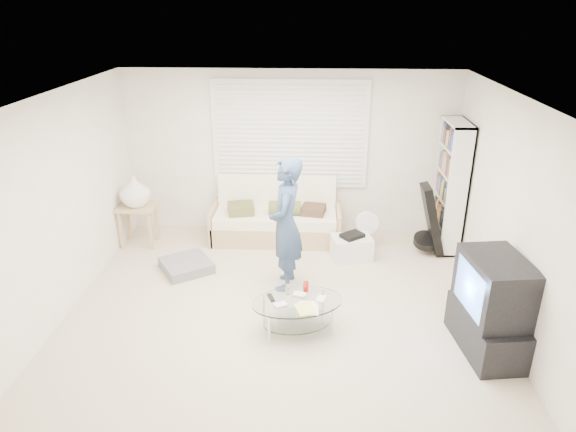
# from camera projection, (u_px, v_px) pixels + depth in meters

# --- Properties ---
(ground) EXTENTS (5.00, 5.00, 0.00)m
(ground) POSITION_uv_depth(u_px,v_px,m) (281.00, 305.00, 6.21)
(ground) COLOR beige
(ground) RESTS_ON ground
(room_shell) EXTENTS (5.02, 4.52, 2.51)m
(room_shell) POSITION_uv_depth(u_px,v_px,m) (283.00, 164.00, 6.01)
(room_shell) COLOR silver
(room_shell) RESTS_ON ground
(window_blinds) EXTENTS (2.32, 0.08, 1.62)m
(window_blinds) POSITION_uv_depth(u_px,v_px,m) (290.00, 135.00, 7.63)
(window_blinds) COLOR silver
(window_blinds) RESTS_ON ground
(futon_sofa) EXTENTS (1.94, 0.78, 0.95)m
(futon_sofa) POSITION_uv_depth(u_px,v_px,m) (276.00, 220.00, 7.81)
(futon_sofa) COLOR tan
(futon_sofa) RESTS_ON ground
(grey_floor_pillow) EXTENTS (0.84, 0.84, 0.14)m
(grey_floor_pillow) POSITION_uv_depth(u_px,v_px,m) (186.00, 265.00, 6.98)
(grey_floor_pillow) COLOR slate
(grey_floor_pillow) RESTS_ON ground
(side_table) EXTENTS (0.55, 0.44, 1.08)m
(side_table) POSITION_uv_depth(u_px,v_px,m) (135.00, 194.00, 7.44)
(side_table) COLOR tan
(side_table) RESTS_ON ground
(bookshelf) EXTENTS (0.30, 0.79, 1.88)m
(bookshelf) POSITION_uv_depth(u_px,v_px,m) (450.00, 186.00, 7.34)
(bookshelf) COLOR white
(bookshelf) RESTS_ON ground
(guitar_case) EXTENTS (0.41, 0.38, 1.02)m
(guitar_case) POSITION_uv_depth(u_px,v_px,m) (430.00, 224.00, 7.30)
(guitar_case) COLOR black
(guitar_case) RESTS_ON ground
(floor_fan) EXTENTS (0.35, 0.23, 0.58)m
(floor_fan) POSITION_uv_depth(u_px,v_px,m) (367.00, 226.00, 7.52)
(floor_fan) COLOR white
(floor_fan) RESTS_ON ground
(storage_bin) EXTENTS (0.61, 0.49, 0.38)m
(storage_bin) POSITION_uv_depth(u_px,v_px,m) (352.00, 247.00, 7.26)
(storage_bin) COLOR white
(storage_bin) RESTS_ON ground
(tv_unit) EXTENTS (0.65, 1.03, 1.06)m
(tv_unit) POSITION_uv_depth(u_px,v_px,m) (491.00, 307.00, 5.23)
(tv_unit) COLOR black
(tv_unit) RESTS_ON ground
(coffee_table) EXTENTS (1.13, 0.86, 0.49)m
(coffee_table) POSITION_uv_depth(u_px,v_px,m) (298.00, 307.00, 5.62)
(coffee_table) COLOR silver
(coffee_table) RESTS_ON ground
(standing_person) EXTENTS (0.45, 0.65, 1.71)m
(standing_person) POSITION_uv_depth(u_px,v_px,m) (286.00, 225.00, 6.30)
(standing_person) COLOR navy
(standing_person) RESTS_ON ground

